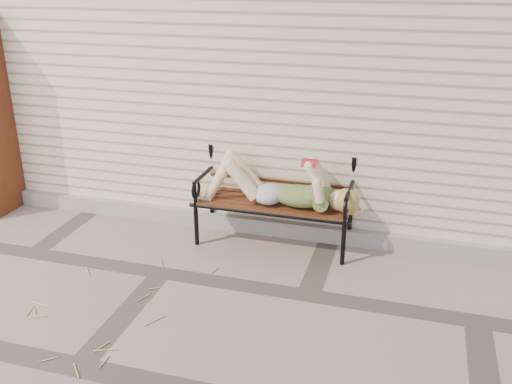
% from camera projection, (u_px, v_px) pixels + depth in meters
% --- Properties ---
extents(ground, '(80.00, 80.00, 0.00)m').
position_uv_depth(ground, '(162.00, 273.00, 4.78)').
color(ground, gray).
rests_on(ground, ground).
extents(house_wall, '(8.00, 4.00, 3.00)m').
position_uv_depth(house_wall, '(260.00, 44.00, 6.89)').
color(house_wall, beige).
rests_on(house_wall, ground).
extents(foundation_strip, '(8.00, 0.10, 0.15)m').
position_uv_depth(foundation_strip, '(203.00, 219.00, 5.61)').
color(foundation_strip, gray).
rests_on(foundation_strip, ground).
extents(garden_bench, '(1.52, 0.61, 0.99)m').
position_uv_depth(garden_bench, '(276.00, 185.00, 5.15)').
color(garden_bench, black).
rests_on(garden_bench, ground).
extents(reading_woman, '(1.44, 0.33, 0.45)m').
position_uv_depth(reading_woman, '(274.00, 186.00, 5.03)').
color(reading_woman, '#093A40').
rests_on(reading_woman, ground).
extents(straw_scatter, '(2.82, 1.43, 0.01)m').
position_uv_depth(straw_scatter, '(34.00, 287.00, 4.56)').
color(straw_scatter, tan).
rests_on(straw_scatter, ground).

